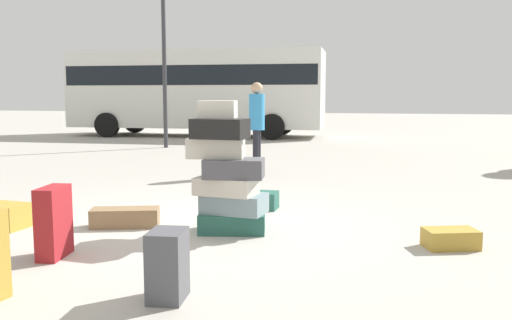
# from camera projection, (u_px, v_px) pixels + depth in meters

# --- Properties ---
(ground_plane) EXTENTS (80.00, 80.00, 0.00)m
(ground_plane) POSITION_uv_depth(u_px,v_px,m) (201.00, 228.00, 6.35)
(ground_plane) COLOR #ADA89E
(suitcase_tower) EXTENTS (0.92, 0.66, 1.49)m
(suitcase_tower) POSITION_uv_depth(u_px,v_px,m) (227.00, 177.00, 6.06)
(suitcase_tower) COLOR #26594C
(suitcase_tower) RESTS_ON ground
(suitcase_tan_left_side) EXTENTS (0.60, 0.42, 0.29)m
(suitcase_tan_left_side) POSITION_uv_depth(u_px,v_px,m) (1.00, 216.00, 6.34)
(suitcase_tan_left_side) COLOR #B28C33
(suitcase_tan_left_side) RESTS_ON ground
(suitcase_charcoal_foreground_near) EXTENTS (0.30, 0.36, 0.54)m
(suitcase_charcoal_foreground_near) POSITION_uv_depth(u_px,v_px,m) (168.00, 265.00, 4.11)
(suitcase_charcoal_foreground_near) COLOR #4C4C51
(suitcase_charcoal_foreground_near) RESTS_ON ground
(suitcase_tan_foreground_far) EXTENTS (0.59, 0.46, 0.19)m
(suitcase_tan_foreground_far) POSITION_uv_depth(u_px,v_px,m) (451.00, 239.00, 5.52)
(suitcase_tan_foreground_far) COLOR #B28C33
(suitcase_tan_foreground_far) RESTS_ON ground
(suitcase_brown_white_trunk) EXTENTS (0.84, 0.52, 0.22)m
(suitcase_brown_white_trunk) POSITION_uv_depth(u_px,v_px,m) (125.00, 218.00, 6.40)
(suitcase_brown_white_trunk) COLOR olive
(suitcase_brown_white_trunk) RESTS_ON ground
(suitcase_maroon_right_side) EXTENTS (0.25, 0.45, 0.69)m
(suitcase_maroon_right_side) POSITION_uv_depth(u_px,v_px,m) (54.00, 222.00, 5.17)
(suitcase_maroon_right_side) COLOR maroon
(suitcase_maroon_right_side) RESTS_ON ground
(suitcase_teal_upright_blue) EXTENTS (0.78, 0.34, 0.24)m
(suitcase_teal_upright_blue) POSITION_uv_depth(u_px,v_px,m) (249.00, 200.00, 7.45)
(suitcase_teal_upright_blue) COLOR #26594C
(suitcase_teal_upright_blue) RESTS_ON ground
(person_bearded_onlooker) EXTENTS (0.30, 0.34, 1.79)m
(person_bearded_onlooker) POSITION_uv_depth(u_px,v_px,m) (257.00, 120.00, 10.36)
(person_bearded_onlooker) COLOR black
(person_bearded_onlooker) RESTS_ON ground
(parked_bus) EXTENTS (9.52, 3.04, 3.15)m
(parked_bus) POSITION_uv_depth(u_px,v_px,m) (197.00, 87.00, 20.26)
(parked_bus) COLOR silver
(parked_bus) RESTS_ON ground
(lamp_post) EXTENTS (0.36, 0.36, 5.34)m
(lamp_post) POSITION_uv_depth(u_px,v_px,m) (164.00, 25.00, 15.56)
(lamp_post) COLOR #333338
(lamp_post) RESTS_ON ground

